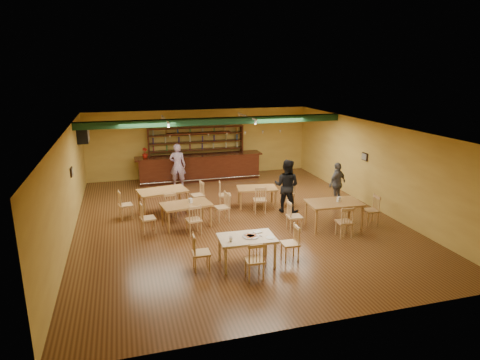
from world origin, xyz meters
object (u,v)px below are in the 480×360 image
object	(u,v)px
bar_counter	(200,168)
dining_table_b	(257,197)
dining_table_c	(186,215)
patron_right_a	(287,186)
dining_table_a	(163,201)
near_table	(247,251)
dining_table_d	(333,215)
patron_bar	(178,165)

from	to	relation	value
bar_counter	dining_table_b	size ratio (longest dim) A/B	3.97
dining_table_b	dining_table_c	xyz separation A→B (m)	(-2.72, -1.26, 0.03)
dining_table_b	patron_right_a	bearing A→B (deg)	-35.63
dining_table_b	dining_table_c	world-z (taller)	dining_table_c
dining_table_a	patron_right_a	bearing A→B (deg)	-23.96
dining_table_a	near_table	xyz separation A→B (m)	(1.62, -4.52, -0.03)
dining_table_a	dining_table_d	bearing A→B (deg)	-39.57
dining_table_b	near_table	distance (m)	4.61
near_table	patron_bar	distance (m)	7.59
dining_table_b	dining_table_d	xyz separation A→B (m)	(1.64, -2.59, 0.07)
dining_table_c	dining_table_d	bearing A→B (deg)	-25.70
patron_right_a	dining_table_d	bearing A→B (deg)	154.25
patron_bar	dining_table_c	bearing A→B (deg)	99.26
dining_table_c	patron_right_a	world-z (taller)	patron_right_a
dining_table_a	patron_right_a	world-z (taller)	patron_right_a
dining_table_c	dining_table_d	xyz separation A→B (m)	(4.36, -1.32, 0.04)
bar_counter	dining_table_a	size ratio (longest dim) A/B	3.43
dining_table_b	patron_right_a	xyz separation A→B (m)	(0.80, -0.80, 0.57)
dining_table_a	dining_table_d	distance (m)	5.68
bar_counter	patron_bar	distance (m)	1.39
near_table	patron_bar	size ratio (longest dim) A/B	0.76
dining_table_c	patron_bar	size ratio (longest dim) A/B	0.82
dining_table_d	patron_bar	world-z (taller)	patron_bar
patron_bar	patron_right_a	world-z (taller)	patron_bar
bar_counter	dining_table_a	distance (m)	4.33
dining_table_a	dining_table_c	size ratio (longest dim) A/B	1.07
patron_right_a	dining_table_b	bearing A→B (deg)	-6.04
dining_table_b	patron_bar	xyz separation A→B (m)	(-2.36, 3.25, 0.57)
dining_table_d	patron_bar	size ratio (longest dim) A/B	0.90
dining_table_a	near_table	bearing A→B (deg)	-80.20
bar_counter	near_table	size ratio (longest dim) A/B	3.94
near_table	patron_right_a	xyz separation A→B (m)	(2.47, 3.49, 0.54)
patron_right_a	dining_table_a	bearing A→B (deg)	24.87
dining_table_b	bar_counter	bearing A→B (deg)	117.10
dining_table_a	patron_bar	bearing A→B (deg)	63.05
patron_bar	near_table	bearing A→B (deg)	109.03
dining_table_b	dining_table_d	distance (m)	3.07
dining_table_a	patron_bar	xyz separation A→B (m)	(0.93, 3.02, 0.51)
dining_table_a	patron_right_a	distance (m)	4.25
near_table	patron_right_a	bearing A→B (deg)	56.67
near_table	dining_table_b	bearing A→B (deg)	70.68
near_table	bar_counter	bearing A→B (deg)	89.42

